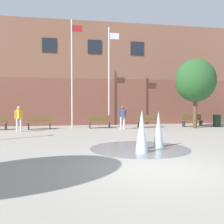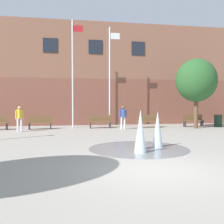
# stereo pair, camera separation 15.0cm
# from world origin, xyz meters

# --- Properties ---
(ground_plane) EXTENTS (100.00, 100.00, 0.00)m
(ground_plane) POSITION_xyz_m (0.00, 0.00, 0.00)
(ground_plane) COLOR #9E998E
(library_building) EXTENTS (36.00, 6.05, 8.27)m
(library_building) POSITION_xyz_m (0.00, 17.15, 4.14)
(library_building) COLOR brown
(library_building) RESTS_ON ground
(splash_fountain) EXTENTS (3.96, 3.96, 1.57)m
(splash_fountain) POSITION_xyz_m (0.69, 2.98, 0.65)
(splash_fountain) COLOR gray
(splash_fountain) RESTS_ON ground
(park_bench_left_of_flagpoles) EXTENTS (1.60, 0.44, 0.91)m
(park_bench_left_of_flagpoles) POSITION_xyz_m (-4.07, 11.57, 0.48)
(park_bench_left_of_flagpoles) COLOR #28282D
(park_bench_left_of_flagpoles) RESTS_ON ground
(park_bench_under_left_flagpole) EXTENTS (1.60, 0.44, 0.91)m
(park_bench_under_left_flagpole) POSITION_xyz_m (0.05, 11.68, 0.48)
(park_bench_under_left_flagpole) COLOR #28282D
(park_bench_under_left_flagpole) RESTS_ON ground
(park_bench_near_trashcan) EXTENTS (1.60, 0.44, 0.91)m
(park_bench_near_trashcan) POSITION_xyz_m (3.53, 11.40, 0.48)
(park_bench_near_trashcan) COLOR #28282D
(park_bench_near_trashcan) RESTS_ON ground
(park_bench_far_right) EXTENTS (1.60, 0.44, 0.91)m
(park_bench_far_right) POSITION_xyz_m (7.05, 11.52, 0.48)
(park_bench_far_right) COLOR #28282D
(park_bench_far_right) RESTS_ON ground
(teen_by_trashcan) EXTENTS (0.50, 0.39, 1.59)m
(teen_by_trashcan) POSITION_xyz_m (-5.18, 10.24, 0.93)
(teen_by_trashcan) COLOR silver
(teen_by_trashcan) RESTS_ON ground
(adult_watching) EXTENTS (0.50, 0.38, 1.59)m
(adult_watching) POSITION_xyz_m (1.47, 10.53, 0.93)
(adult_watching) COLOR silver
(adult_watching) RESTS_ON ground
(flagpole_left) EXTENTS (0.80, 0.10, 7.69)m
(flagpole_left) POSITION_xyz_m (-1.83, 12.22, 4.09)
(flagpole_left) COLOR silver
(flagpole_left) RESTS_ON ground
(flagpole_right) EXTENTS (0.80, 0.10, 7.28)m
(flagpole_right) POSITION_xyz_m (0.85, 12.22, 3.88)
(flagpole_right) COLOR silver
(flagpole_right) RESTS_ON ground
(trash_can) EXTENTS (0.56, 0.56, 0.90)m
(trash_can) POSITION_xyz_m (8.82, 11.05, 0.45)
(trash_can) COLOR #193323
(trash_can) RESTS_ON ground
(street_tree_near_building) EXTENTS (2.83, 2.83, 4.87)m
(street_tree_near_building) POSITION_xyz_m (6.66, 10.32, 3.35)
(street_tree_near_building) COLOR brown
(street_tree_near_building) RESTS_ON ground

